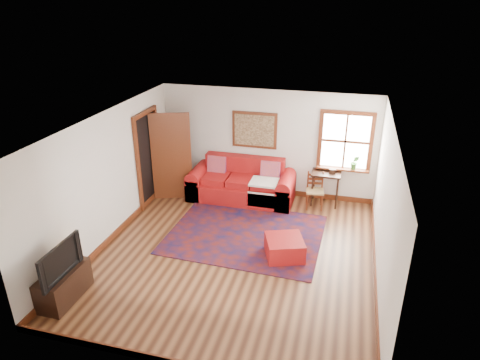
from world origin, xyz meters
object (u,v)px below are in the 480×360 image
(side_table, at_px, (326,178))
(ladder_back_chair, at_px, (315,189))
(media_cabinet, at_px, (64,285))
(red_ottoman, at_px, (284,248))
(red_leather_sofa, at_px, (242,186))

(side_table, xyz_separation_m, ladder_back_chair, (-0.21, -0.20, -0.21))
(side_table, relative_size, ladder_back_chair, 0.94)
(side_table, relative_size, media_cabinet, 0.84)
(red_ottoman, relative_size, ladder_back_chair, 0.80)
(media_cabinet, bearing_deg, red_ottoman, 32.80)
(red_leather_sofa, bearing_deg, media_cabinet, -113.17)
(red_leather_sofa, height_order, red_ottoman, red_leather_sofa)
(red_leather_sofa, height_order, ladder_back_chair, red_leather_sofa)
(media_cabinet, bearing_deg, side_table, 49.99)
(side_table, height_order, ladder_back_chair, ladder_back_chair)
(side_table, bearing_deg, red_leather_sofa, -174.05)
(red_ottoman, xyz_separation_m, media_cabinet, (-3.16, -2.04, 0.07))
(red_ottoman, height_order, ladder_back_chair, ladder_back_chair)
(red_ottoman, height_order, media_cabinet, media_cabinet)
(red_leather_sofa, relative_size, media_cabinet, 2.62)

